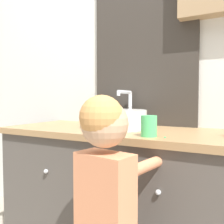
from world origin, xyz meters
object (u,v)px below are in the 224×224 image
object	(u,v)px
sink_basin	(116,119)
drinking_cup	(149,126)
toothbrush_holder	(102,118)
soap_dispenser	(91,115)
child_figure	(106,200)

from	to	relation	value
sink_basin	drinking_cup	size ratio (longest dim) A/B	4.43
toothbrush_holder	soap_dispenser	distance (m)	0.10
child_figure	toothbrush_holder	bearing A→B (deg)	122.26
toothbrush_holder	child_figure	distance (m)	0.86
toothbrush_holder	soap_dispenser	xyz separation A→B (m)	(-0.10, 0.00, 0.01)
toothbrush_holder	drinking_cup	distance (m)	0.62
child_figure	drinking_cup	bearing A→B (deg)	81.37
soap_dispenser	toothbrush_holder	bearing A→B (deg)	-2.69
soap_dispenser	child_figure	world-z (taller)	child_figure
soap_dispenser	drinking_cup	xyz separation A→B (m)	(0.58, -0.39, -0.01)
toothbrush_holder	child_figure	size ratio (longest dim) A/B	0.21
soap_dispenser	drinking_cup	distance (m)	0.70
toothbrush_holder	sink_basin	bearing A→B (deg)	-40.24
soap_dispenser	drinking_cup	world-z (taller)	soap_dispenser
child_figure	drinking_cup	xyz separation A→B (m)	(0.05, 0.31, 0.24)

